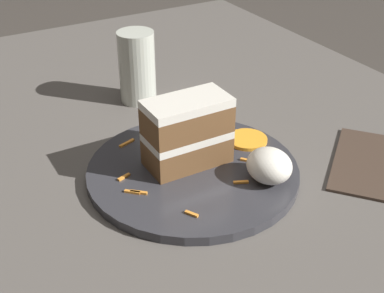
{
  "coord_description": "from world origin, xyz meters",
  "views": [
    {
      "loc": [
        0.51,
        -0.3,
        0.44
      ],
      "look_at": [
        -0.01,
        -0.0,
        0.08
      ],
      "focal_mm": 50.0,
      "sensor_mm": 36.0,
      "label": 1
    }
  ],
  "objects_px": {
    "cake_slice": "(185,132)",
    "cream_dollop": "(269,166)",
    "orange_garnish": "(247,140)",
    "drinking_glass": "(137,72)",
    "plate": "(192,172)"
  },
  "relations": [
    {
      "from": "plate",
      "to": "cream_dollop",
      "type": "bearing_deg",
      "value": 44.29
    },
    {
      "from": "cream_dollop",
      "to": "drinking_glass",
      "type": "height_order",
      "value": "drinking_glass"
    },
    {
      "from": "plate",
      "to": "cream_dollop",
      "type": "distance_m",
      "value": 0.11
    },
    {
      "from": "cake_slice",
      "to": "orange_garnish",
      "type": "distance_m",
      "value": 0.11
    },
    {
      "from": "cake_slice",
      "to": "cream_dollop",
      "type": "distance_m",
      "value": 0.12
    },
    {
      "from": "drinking_glass",
      "to": "cream_dollop",
      "type": "bearing_deg",
      "value": 6.54
    },
    {
      "from": "plate",
      "to": "orange_garnish",
      "type": "height_order",
      "value": "orange_garnish"
    },
    {
      "from": "cream_dollop",
      "to": "plate",
      "type": "bearing_deg",
      "value": -135.71
    },
    {
      "from": "cream_dollop",
      "to": "orange_garnish",
      "type": "bearing_deg",
      "value": 160.78
    },
    {
      "from": "cake_slice",
      "to": "drinking_glass",
      "type": "relative_size",
      "value": 0.92
    },
    {
      "from": "plate",
      "to": "drinking_glass",
      "type": "relative_size",
      "value": 2.35
    },
    {
      "from": "drinking_glass",
      "to": "orange_garnish",
      "type": "bearing_deg",
      "value": 17.12
    },
    {
      "from": "orange_garnish",
      "to": "drinking_glass",
      "type": "bearing_deg",
      "value": -162.88
    },
    {
      "from": "orange_garnish",
      "to": "drinking_glass",
      "type": "height_order",
      "value": "drinking_glass"
    },
    {
      "from": "cake_slice",
      "to": "cream_dollop",
      "type": "xyz_separation_m",
      "value": [
        0.09,
        0.07,
        -0.03
      ]
    }
  ]
}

